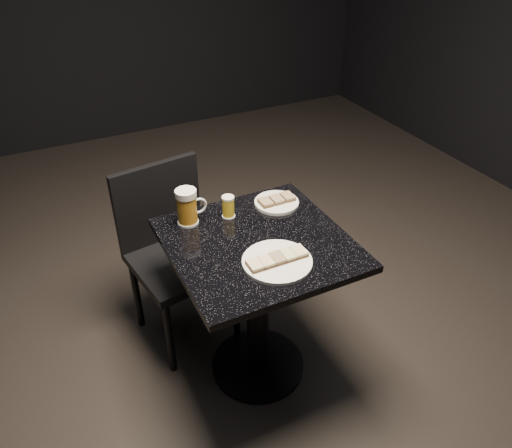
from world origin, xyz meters
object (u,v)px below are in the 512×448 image
object	(u,v)px
beer_mug	(188,207)
beer_tumbler	(228,207)
plate_small	(277,203)
chair	(173,246)
table	(258,287)
plate_large	(277,262)

from	to	relation	value
beer_mug	beer_tumbler	size ratio (longest dim) A/B	1.61
plate_small	beer_mug	distance (m)	0.41
beer_tumbler	chair	bearing A→B (deg)	130.17
table	beer_mug	bearing A→B (deg)	129.60
plate_large	beer_tumbler	world-z (taller)	beer_tumbler
plate_large	table	xyz separation A→B (m)	(-0.00, 0.16, -0.25)
table	beer_mug	distance (m)	0.45
plate_large	beer_tumbler	distance (m)	0.38
beer_mug	beer_tumbler	xyz separation A→B (m)	(0.17, -0.03, -0.03)
plate_small	chair	xyz separation A→B (m)	(-0.43, 0.23, -0.25)
plate_large	chair	world-z (taller)	chair
plate_large	beer_mug	bearing A→B (deg)	116.90
plate_small	table	size ratio (longest dim) A/B	0.26
table	beer_mug	world-z (taller)	beer_mug
plate_large	beer_tumbler	size ratio (longest dim) A/B	2.71
plate_small	beer_mug	xyz separation A→B (m)	(-0.40, 0.03, 0.07)
plate_large	beer_mug	size ratio (longest dim) A/B	1.68
beer_tumbler	chair	size ratio (longest dim) A/B	0.11
beer_mug	beer_tumbler	bearing A→B (deg)	-9.80
plate_large	chair	bearing A→B (deg)	110.82
plate_large	plate_small	xyz separation A→B (m)	(0.20, 0.37, 0.00)
plate_small	beer_tumbler	world-z (taller)	beer_tumbler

